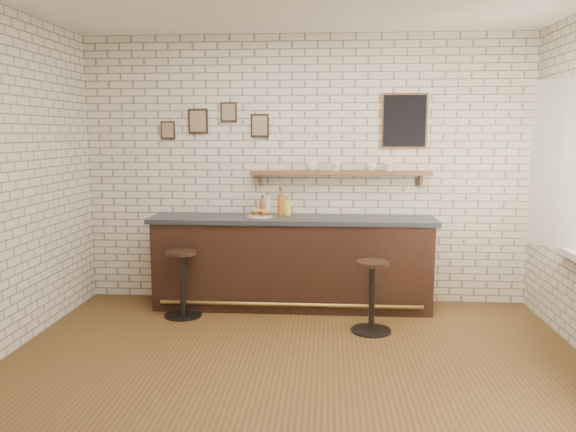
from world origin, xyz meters
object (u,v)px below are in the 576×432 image
object	(u,v)px
bar_stool_right	(372,294)
shelf_cup_a	(312,166)
shelf_cup_b	(336,167)
ciabatta_sandwich	(261,212)
bitters_bottle_white	(267,206)
bar_counter	(292,262)
sandwich_plate	(260,216)
bar_stool_left	(182,281)
bitters_bottle_amber	(281,204)
shelf_cup_d	(389,167)
bitters_bottle_brown	(263,207)
shelf_cup_c	(372,167)
condiment_bottle_yellow	(288,208)

from	to	relation	value
bar_stool_right	shelf_cup_a	size ratio (longest dim) A/B	5.19
shelf_cup_b	shelf_cup_a	bearing A→B (deg)	106.49
ciabatta_sandwich	shelf_cup_a	world-z (taller)	shelf_cup_a
bitters_bottle_white	bar_counter	bearing A→B (deg)	-26.58
ciabatta_sandwich	shelf_cup_a	xyz separation A→B (m)	(0.55, 0.21, 0.49)
sandwich_plate	bar_stool_left	bearing A→B (deg)	-152.52
shelf_cup_a	bar_stool_left	bearing A→B (deg)	-162.13
bar_counter	bitters_bottle_amber	xyz separation A→B (m)	(-0.14, 0.14, 0.63)
bitters_bottle_white	shelf_cup_d	size ratio (longest dim) A/B	2.36
sandwich_plate	bar_stool_left	world-z (taller)	sandwich_plate
shelf_cup_b	bar_stool_right	bearing A→B (deg)	-143.29
sandwich_plate	shelf_cup_b	xyz separation A→B (m)	(0.83, 0.21, 0.53)
bitters_bottle_white	shelf_cup_b	xyz separation A→B (m)	(0.76, 0.06, 0.44)
bar_counter	bar_stool_left	bearing A→B (deg)	-159.94
bar_counter	shelf_cup_b	xyz separation A→B (m)	(0.47, 0.20, 1.04)
shelf_cup_b	bitters_bottle_brown	bearing A→B (deg)	110.60
shelf_cup_c	sandwich_plate	bearing A→B (deg)	116.72
bitters_bottle_white	bitters_bottle_amber	size ratio (longest dim) A/B	0.82
bar_stool_left	shelf_cup_a	bearing A→B (deg)	24.65
bitters_bottle_white	shelf_cup_d	xyz separation A→B (m)	(1.34, 0.06, 0.44)
bitters_bottle_amber	bitters_bottle_white	bearing A→B (deg)	-180.00
bar_stool_right	shelf_cup_d	size ratio (longest dim) A/B	6.76
shelf_cup_d	bar_counter	bearing A→B (deg)	-177.64
bar_counter	shelf_cup_d	size ratio (longest dim) A/B	29.85
sandwich_plate	condiment_bottle_yellow	world-z (taller)	condiment_bottle_yellow
ciabatta_sandwich	bitters_bottle_white	size ratio (longest dim) A/B	0.99
bitters_bottle_amber	bar_stool_right	world-z (taller)	bitters_bottle_amber
shelf_cup_a	shelf_cup_c	xyz separation A→B (m)	(0.66, 0.00, -0.01)
shelf_cup_a	shelf_cup_d	size ratio (longest dim) A/B	1.30
shelf_cup_d	bitters_bottle_amber	bearing A→B (deg)	174.36
bar_stool_right	bitters_bottle_white	bearing A→B (deg)	141.34
condiment_bottle_yellow	bitters_bottle_brown	bearing A→B (deg)	180.00
bitters_bottle_brown	bar_stool_left	world-z (taller)	bitters_bottle_brown
bitters_bottle_white	bar_stool_right	world-z (taller)	bitters_bottle_white
shelf_cup_c	bitters_bottle_brown	bearing A→B (deg)	109.76
bar_stool_left	ciabatta_sandwich	bearing A→B (deg)	27.17
bar_counter	shelf_cup_b	distance (m)	1.16
bitters_bottle_brown	bar_stool_left	distance (m)	1.20
condiment_bottle_yellow	shelf_cup_c	xyz separation A→B (m)	(0.93, 0.06, 0.45)
bitters_bottle_brown	shelf_cup_d	world-z (taller)	shelf_cup_d
bitters_bottle_amber	bar_stool_left	bearing A→B (deg)	-150.82
bitters_bottle_amber	condiment_bottle_yellow	world-z (taller)	bitters_bottle_amber
sandwich_plate	bitters_bottle_white	xyz separation A→B (m)	(0.07, 0.15, 0.09)
condiment_bottle_yellow	bar_stool_left	distance (m)	1.40
shelf_cup_b	shelf_cup_c	distance (m)	0.39
shelf_cup_a	shelf_cup_d	world-z (taller)	shelf_cup_a
bar_counter	shelf_cup_c	bearing A→B (deg)	13.02
bar_stool_right	bitters_bottle_amber	bearing A→B (deg)	137.23
ciabatta_sandwich	shelf_cup_a	size ratio (longest dim) A/B	1.79
bar_counter	bar_stool_right	bearing A→B (deg)	-42.11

